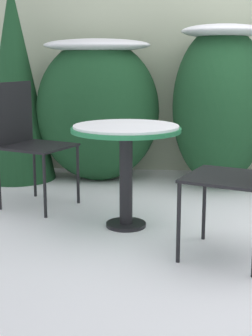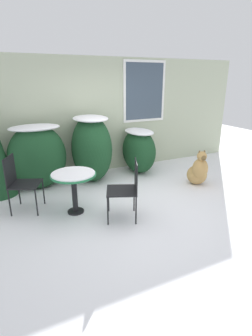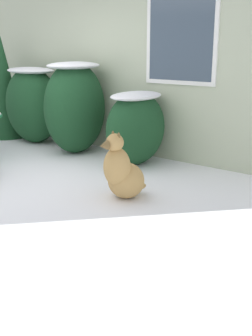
# 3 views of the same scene
# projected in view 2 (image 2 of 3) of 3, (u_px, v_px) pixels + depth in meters

# --- Properties ---
(ground_plane) EXTENTS (16.00, 16.00, 0.00)m
(ground_plane) POSITION_uv_depth(u_px,v_px,m) (140.00, 206.00, 4.77)
(ground_plane) COLOR white
(house_wall) EXTENTS (8.00, 0.10, 2.68)m
(house_wall) POSITION_uv_depth(u_px,v_px,m) (100.00, 115.00, 6.22)
(house_wall) COLOR #B2BC9E
(house_wall) RESTS_ON ground_plane
(shrub_left) EXTENTS (1.17, 0.75, 1.34)m
(shrub_left) POSITION_uv_depth(u_px,v_px,m) (38.00, 155.00, 5.36)
(shrub_left) COLOR #194223
(shrub_left) RESTS_ON ground_plane
(shrub_middle) EXTENTS (0.87, 1.08, 1.46)m
(shrub_middle) POSITION_uv_depth(u_px,v_px,m) (92.00, 147.00, 5.74)
(shrub_middle) COLOR #194223
(shrub_middle) RESTS_ON ground_plane
(shrub_right) EXTENTS (0.71, 1.08, 1.07)m
(shrub_right) POSITION_uv_depth(u_px,v_px,m) (139.00, 150.00, 6.34)
(shrub_right) COLOR #194223
(shrub_right) RESTS_ON ground_plane
(patio_table) EXTENTS (0.75, 0.75, 0.72)m
(patio_table) POSITION_uv_depth(u_px,v_px,m) (74.00, 180.00, 4.37)
(patio_table) COLOR black
(patio_table) RESTS_ON ground_plane
(patio_chair_near_table) EXTENTS (0.63, 0.63, 0.99)m
(patio_chair_near_table) POSITION_uv_depth(u_px,v_px,m) (20.00, 181.00, 4.46)
(patio_chair_near_table) COLOR black
(patio_chair_near_table) RESTS_ON ground_plane
(patio_chair_far_side) EXTENTS (0.63, 0.63, 0.99)m
(patio_chair_far_side) POSITION_uv_depth(u_px,v_px,m) (127.00, 187.00, 4.21)
(patio_chair_far_side) COLOR black
(patio_chair_far_side) RESTS_ON ground_plane
(dog) EXTENTS (0.53, 0.64, 0.80)m
(dog) POSITION_uv_depth(u_px,v_px,m) (198.00, 171.00, 5.64)
(dog) COLOR tan
(dog) RESTS_ON ground_plane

